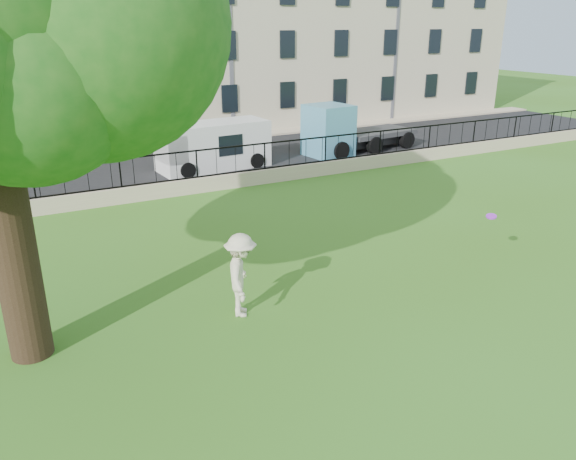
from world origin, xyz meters
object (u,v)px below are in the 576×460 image
man (241,275)px  blue_truck (359,127)px  white_van (213,146)px  frisbee (491,216)px

man → blue_truck: 18.52m
man → white_van: bearing=6.8°
white_van → man: bearing=-112.8°
frisbee → blue_truck: size_ratio=0.04×
man → white_van: white_van is taller
frisbee → blue_truck: 16.00m
frisbee → blue_truck: blue_truck is taller
frisbee → white_van: (-2.00, 14.75, -0.68)m
man → frisbee: 6.66m
man → frisbee: man is taller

